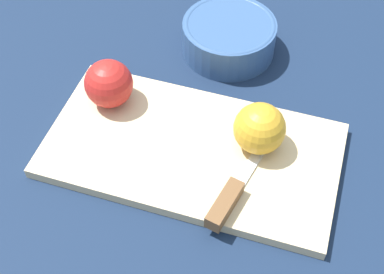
{
  "coord_description": "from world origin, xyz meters",
  "views": [
    {
      "loc": [
        0.18,
        -0.39,
        0.57
      ],
      "look_at": [
        0.0,
        0.0,
        0.04
      ],
      "focal_mm": 50.0,
      "sensor_mm": 36.0,
      "label": 1
    }
  ],
  "objects_px": {
    "apple_half_right": "(259,129)",
    "knife": "(228,200)",
    "apple_half_left": "(109,84)",
    "bowl": "(229,36)"
  },
  "relations": [
    {
      "from": "apple_half_right",
      "to": "knife",
      "type": "distance_m",
      "value": 0.1
    },
    {
      "from": "apple_half_left",
      "to": "apple_half_right",
      "type": "xyz_separation_m",
      "value": [
        0.21,
        0.01,
        0.0
      ]
    },
    {
      "from": "apple_half_right",
      "to": "knife",
      "type": "bearing_deg",
      "value": 0.79
    },
    {
      "from": "knife",
      "to": "bowl",
      "type": "relative_size",
      "value": 1.01
    },
    {
      "from": "apple_half_left",
      "to": "apple_half_right",
      "type": "height_order",
      "value": "same"
    },
    {
      "from": "apple_half_left",
      "to": "knife",
      "type": "relative_size",
      "value": 0.46
    },
    {
      "from": "apple_half_right",
      "to": "knife",
      "type": "xyz_separation_m",
      "value": [
        -0.0,
        -0.1,
        -0.02
      ]
    },
    {
      "from": "apple_half_right",
      "to": "knife",
      "type": "relative_size",
      "value": 0.46
    },
    {
      "from": "apple_half_left",
      "to": "bowl",
      "type": "distance_m",
      "value": 0.21
    },
    {
      "from": "bowl",
      "to": "knife",
      "type": "bearing_deg",
      "value": -67.59
    }
  ]
}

